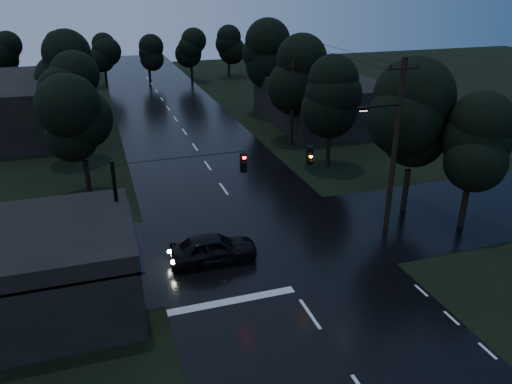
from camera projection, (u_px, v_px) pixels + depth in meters
main_road at (195, 147)px, 43.88m from camera, size 12.00×120.00×0.02m
cross_street at (260, 241)px, 28.15m from camera, size 60.00×9.00×0.02m
building_far_right at (322, 102)px, 50.51m from camera, size 10.00×14.00×4.40m
building_far_left at (28, 106)px, 47.63m from camera, size 10.00×16.00×5.00m
utility_pole_main at (394, 145)px, 27.33m from camera, size 3.50×0.30×10.00m
utility_pole_far at (292, 102)px, 42.98m from camera, size 2.00×0.30×7.50m
anchor_pole_left at (119, 220)px, 23.96m from camera, size 0.18×0.18×6.00m
span_signals at (277, 158)px, 25.37m from camera, size 15.00×0.37×1.12m
tree_corner_near at (415, 119)px, 29.52m from camera, size 4.48×4.48×9.44m
tree_corner_far at (475, 143)px, 27.77m from camera, size 3.92×3.92×8.26m
tree_left_a at (79, 120)px, 32.26m from camera, size 3.92×3.92×8.26m
tree_left_b at (70, 91)px, 38.93m from camera, size 4.20×4.20×8.85m
tree_left_c at (65, 66)px, 47.34m from camera, size 4.48×4.48×9.44m
tree_right_a at (332, 96)px, 37.25m from camera, size 4.20×4.20×8.85m
tree_right_b at (298, 72)px, 44.26m from camera, size 4.48×4.48×9.44m
tree_right_c at (267, 53)px, 53.02m from camera, size 4.76×4.76×10.03m
car at (214, 248)px, 25.91m from camera, size 4.57×1.95×1.54m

